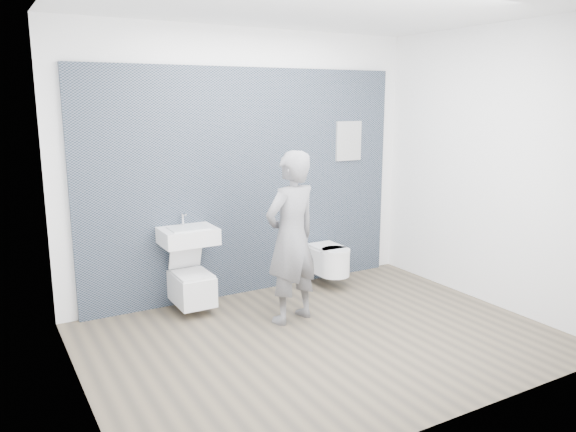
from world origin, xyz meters
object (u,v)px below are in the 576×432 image
washbasin (188,235)px  visitor (291,238)px  toilet_square (192,286)px  toilet_rounded (329,260)px

washbasin → visitor: size_ratio=0.33×
toilet_square → toilet_rounded: (1.62, -0.04, 0.04)m
toilet_rounded → visitor: 1.21m
toilet_square → toilet_rounded: 1.62m
toilet_square → visitor: bearing=-43.0°
washbasin → visitor: visitor is taller
washbasin → toilet_square: bearing=-90.0°
washbasin → toilet_rounded: size_ratio=0.94×
washbasin → toilet_square: washbasin is taller
toilet_rounded → visitor: bearing=-143.2°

